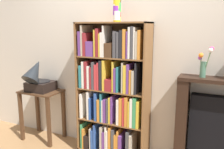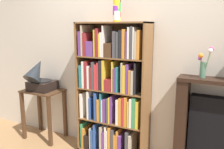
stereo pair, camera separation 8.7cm
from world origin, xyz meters
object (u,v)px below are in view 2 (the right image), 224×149
object	(u,v)px
cup_stack	(117,9)
gramophone	(39,77)
side_table_left	(44,103)
bookshelf	(112,94)
flower_vase	(204,63)

from	to	relation	value
cup_stack	gramophone	bearing A→B (deg)	-176.88
side_table_left	cup_stack	bearing A→B (deg)	0.43
bookshelf	gramophone	distance (m)	1.14
side_table_left	flower_vase	world-z (taller)	flower_vase
cup_stack	side_table_left	xyz separation A→B (m)	(-1.19, -0.01, -1.32)
bookshelf	flower_vase	bearing A→B (deg)	2.64
bookshelf	gramophone	bearing A→B (deg)	-176.03
cup_stack	gramophone	size ratio (longest dim) A/B	0.57
gramophone	flower_vase	bearing A→B (deg)	3.33
flower_vase	gramophone	bearing A→B (deg)	-176.67
bookshelf	flower_vase	world-z (taller)	bookshelf
bookshelf	cup_stack	world-z (taller)	cup_stack
bookshelf	flower_vase	size ratio (longest dim) A/B	5.11
gramophone	side_table_left	bearing A→B (deg)	90.00
bookshelf	flower_vase	distance (m)	1.14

